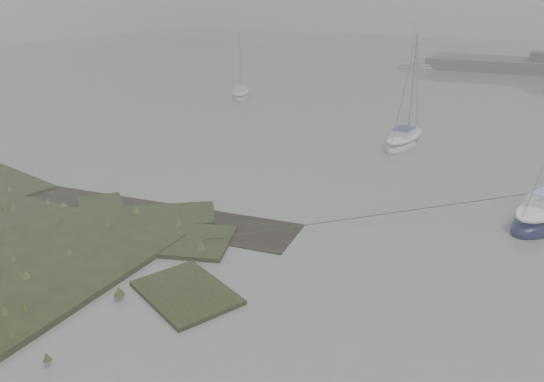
{
  "coord_description": "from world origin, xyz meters",
  "views": [
    {
      "loc": [
        10.04,
        -12.89,
        9.56
      ],
      "look_at": [
        0.77,
        5.31,
        1.8
      ],
      "focal_mm": 35.0,
      "sensor_mm": 36.0,
      "label": 1
    }
  ],
  "objects": [
    {
      "name": "sailboat_far_c",
      "position": [
        -5.14,
        57.77,
        0.2
      ],
      "size": [
        4.62,
        1.62,
        6.46
      ],
      "rotation": [
        0.0,
        0.0,
        1.54
      ],
      "color": "#A5A8AD",
      "rests_on": "ground"
    },
    {
      "name": "sailboat_white",
      "position": [
        2.48,
        21.09,
        0.24
      ],
      "size": [
        2.17,
        5.5,
        7.6
      ],
      "rotation": [
        0.0,
        0.0,
        -0.08
      ],
      "color": "silver",
      "rests_on": "ground"
    },
    {
      "name": "ground",
      "position": [
        0.0,
        30.0,
        0.0
      ],
      "size": [
        160.0,
        160.0,
        0.0
      ],
      "primitive_type": "plane",
      "color": "gray",
      "rests_on": "ground"
    },
    {
      "name": "sailboat_far_a",
      "position": [
        -15.47,
        30.6,
        0.21
      ],
      "size": [
        3.66,
        5.08,
        6.9
      ],
      "rotation": [
        0.0,
        0.0,
        0.47
      ],
      "color": "#A6ABAF",
      "rests_on": "ground"
    }
  ]
}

